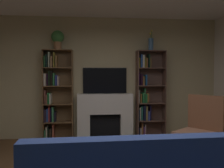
# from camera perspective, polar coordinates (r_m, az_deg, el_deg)

# --- Properties ---
(wall_back_accent) EXTENTS (5.41, 0.06, 2.76)m
(wall_back_accent) POSITION_cam_1_polar(r_m,az_deg,el_deg) (5.58, -1.75, 1.51)
(wall_back_accent) COLOR tan
(wall_back_accent) RESTS_ON ground_plane
(fireplace) EXTENTS (1.36, 0.54, 1.02)m
(fireplace) POSITION_cam_1_polar(r_m,az_deg,el_deg) (5.50, -1.64, -7.31)
(fireplace) COLOR white
(fireplace) RESTS_ON ground_plane
(tv) EXTENTS (1.00, 0.06, 0.58)m
(tv) POSITION_cam_1_polar(r_m,az_deg,el_deg) (5.52, -1.71, 0.81)
(tv) COLOR black
(tv) RESTS_ON fireplace
(bookshelf_left) EXTENTS (0.65, 0.29, 2.00)m
(bookshelf_left) POSITION_cam_1_polar(r_m,az_deg,el_deg) (5.50, -13.43, -2.43)
(bookshelf_left) COLOR brown
(bookshelf_left) RESTS_ON ground_plane
(bookshelf_right) EXTENTS (0.65, 0.31, 2.00)m
(bookshelf_right) POSITION_cam_1_polar(r_m,az_deg,el_deg) (5.60, 8.30, -2.65)
(bookshelf_right) COLOR brown
(bookshelf_right) RESTS_ON ground_plane
(potted_plant) EXTENTS (0.28, 0.28, 0.42)m
(potted_plant) POSITION_cam_1_polar(r_m,az_deg,el_deg) (5.49, -12.79, 10.54)
(potted_plant) COLOR #A7714A
(potted_plant) RESTS_ON bookshelf_left
(vase_with_flowers) EXTENTS (0.11, 0.11, 0.47)m
(vase_with_flowers) POSITION_cam_1_polar(r_m,az_deg,el_deg) (5.61, 9.23, 9.49)
(vase_with_flowers) COLOR #436B9B
(vase_with_flowers) RESTS_ON bookshelf_right
(armchair) EXTENTS (0.84, 0.84, 1.10)m
(armchair) POSITION_cam_1_polar(r_m,az_deg,el_deg) (4.32, 20.28, -9.94)
(armchair) COLOR brown
(armchair) RESTS_ON ground_plane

